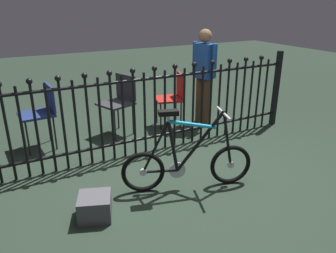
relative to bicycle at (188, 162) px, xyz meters
The scene contains 8 objects.
ground_plane 0.37m from the bicycle, 87.19° to the left, with size 20.00×20.00×0.00m, color #243327.
iron_fence 1.08m from the bicycle, 93.49° to the left, with size 4.54×0.07×1.18m.
bicycle is the anchor object (origin of this frame).
chair_charcoal 1.84m from the bicycle, 92.56° to the left, with size 0.56×0.56×0.88m.
chair_navy 2.19m from the bicycle, 122.79° to the left, with size 0.46×0.46×0.86m.
chair_red 1.91m from the bicycle, 65.90° to the left, with size 0.50×0.49×0.85m.
person_visitor 2.13m from the bicycle, 52.24° to the left, with size 0.25×0.46×1.50m.
display_crate 1.05m from the bicycle, behind, with size 0.30×0.30×0.22m, color #4C4C51.
Camera 1 is at (-1.65, -2.88, 1.92)m, focal length 35.25 mm.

